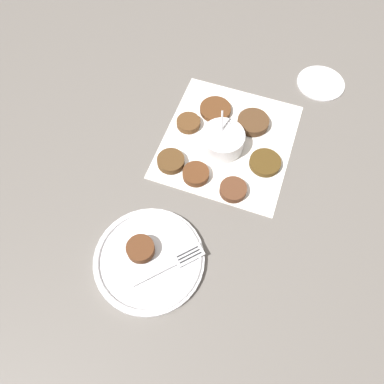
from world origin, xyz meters
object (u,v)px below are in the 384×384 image
(sauce_bowl, at_px, (222,142))
(extra_saucer, at_px, (321,83))
(fritter_on_plate, at_px, (141,249))
(fork, at_px, (175,262))
(serving_plate, at_px, (149,259))

(sauce_bowl, height_order, extra_saucer, sauce_bowl)
(fritter_on_plate, distance_m, extra_saucer, 0.67)
(fork, bearing_deg, extra_saucer, -14.75)
(sauce_bowl, xyz_separation_m, serving_plate, (-0.33, 0.04, -0.02))
(serving_plate, bearing_deg, extra_saucer, -19.00)
(serving_plate, relative_size, extra_saucer, 1.81)
(serving_plate, relative_size, fritter_on_plate, 3.97)
(extra_saucer, bearing_deg, fork, 165.25)
(sauce_bowl, xyz_separation_m, fork, (-0.32, -0.01, -0.00))
(sauce_bowl, xyz_separation_m, fritter_on_plate, (-0.32, 0.06, 0.01))
(fork, height_order, extra_saucer, fork)
(serving_plate, distance_m, extra_saucer, 0.67)
(serving_plate, height_order, fritter_on_plate, fritter_on_plate)
(sauce_bowl, relative_size, serving_plate, 0.49)
(sauce_bowl, relative_size, extra_saucer, 0.88)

